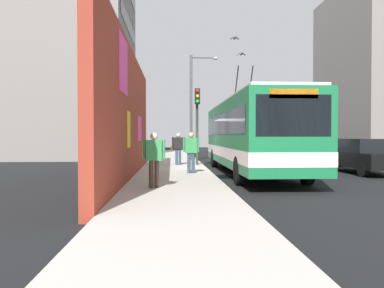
{
  "coord_description": "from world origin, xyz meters",
  "views": [
    {
      "loc": [
        -18.18,
        1.71,
        1.68
      ],
      "look_at": [
        1.8,
        0.63,
        1.28
      ],
      "focal_mm": 34.81,
      "sensor_mm": 36.0,
      "label": 1
    }
  ],
  "objects_px": {
    "parked_car_silver": "(286,148)",
    "parked_car_red": "(266,146)",
    "parked_car_white": "(316,150)",
    "pedestrian_near_wall": "(154,155)",
    "pedestrian_midblock": "(178,146)",
    "traffic_light": "(197,113)",
    "city_bus": "(250,133)",
    "pedestrian_at_curb": "(191,149)",
    "street_lamp": "(194,100)",
    "parked_car_black": "(361,155)"
  },
  "relations": [
    {
      "from": "city_bus",
      "to": "parked_car_white",
      "type": "distance_m",
      "value": 7.7
    },
    {
      "from": "parked_car_black",
      "to": "pedestrian_at_curb",
      "type": "bearing_deg",
      "value": 98.35
    },
    {
      "from": "pedestrian_at_curb",
      "to": "pedestrian_near_wall",
      "type": "distance_m",
      "value": 4.59
    },
    {
      "from": "city_bus",
      "to": "parked_car_white",
      "type": "xyz_separation_m",
      "value": [
        5.6,
        -5.2,
        -0.99
      ]
    },
    {
      "from": "parked_car_silver",
      "to": "parked_car_red",
      "type": "bearing_deg",
      "value": -0.0
    },
    {
      "from": "pedestrian_at_curb",
      "to": "parked_car_silver",
      "type": "bearing_deg",
      "value": -32.4
    },
    {
      "from": "parked_car_silver",
      "to": "street_lamp",
      "type": "relative_size",
      "value": 0.69
    },
    {
      "from": "parked_car_white",
      "to": "street_lamp",
      "type": "xyz_separation_m",
      "value": [
        2.47,
        7.25,
        3.27
      ]
    },
    {
      "from": "parked_car_black",
      "to": "street_lamp",
      "type": "relative_size",
      "value": 0.71
    },
    {
      "from": "parked_car_white",
      "to": "traffic_light",
      "type": "relative_size",
      "value": 1.1
    },
    {
      "from": "city_bus",
      "to": "parked_car_silver",
      "type": "xyz_separation_m",
      "value": [
        11.48,
        -5.2,
        -0.99
      ]
    },
    {
      "from": "parked_car_silver",
      "to": "pedestrian_at_curb",
      "type": "xyz_separation_m",
      "value": [
        -12.47,
        7.91,
        0.32
      ]
    },
    {
      "from": "pedestrian_near_wall",
      "to": "street_lamp",
      "type": "xyz_separation_m",
      "value": [
        13.45,
        -2.0,
        2.98
      ]
    },
    {
      "from": "city_bus",
      "to": "pedestrian_near_wall",
      "type": "xyz_separation_m",
      "value": [
        -5.39,
        4.05,
        -0.71
      ]
    },
    {
      "from": "parked_car_white",
      "to": "traffic_light",
      "type": "xyz_separation_m",
      "value": [
        -2.08,
        7.35,
        2.1
      ]
    },
    {
      "from": "parked_car_red",
      "to": "pedestrian_near_wall",
      "type": "distance_m",
      "value": 24.62
    },
    {
      "from": "parked_car_silver",
      "to": "pedestrian_at_curb",
      "type": "height_order",
      "value": "pedestrian_at_curb"
    },
    {
      "from": "pedestrian_midblock",
      "to": "traffic_light",
      "type": "xyz_separation_m",
      "value": [
        -0.08,
        -1.03,
        1.77
      ]
    },
    {
      "from": "parked_car_silver",
      "to": "parked_car_red",
      "type": "xyz_separation_m",
      "value": [
        5.96,
        -0.0,
        -0.0
      ]
    },
    {
      "from": "parked_car_red",
      "to": "pedestrian_at_curb",
      "type": "distance_m",
      "value": 20.06
    },
    {
      "from": "parked_car_black",
      "to": "parked_car_white",
      "type": "xyz_separation_m",
      "value": [
        5.43,
        -0.0,
        -0.0
      ]
    },
    {
      "from": "parked_car_black",
      "to": "street_lamp",
      "type": "height_order",
      "value": "street_lamp"
    },
    {
      "from": "parked_car_red",
      "to": "parked_car_white",
      "type": "bearing_deg",
      "value": 180.0
    },
    {
      "from": "parked_car_black",
      "to": "pedestrian_near_wall",
      "type": "distance_m",
      "value": 10.79
    },
    {
      "from": "parked_car_black",
      "to": "city_bus",
      "type": "bearing_deg",
      "value": 91.87
    },
    {
      "from": "pedestrian_at_curb",
      "to": "street_lamp",
      "type": "bearing_deg",
      "value": -4.21
    },
    {
      "from": "city_bus",
      "to": "street_lamp",
      "type": "bearing_deg",
      "value": 14.25
    },
    {
      "from": "parked_car_white",
      "to": "parked_car_silver",
      "type": "bearing_deg",
      "value": 0.0
    },
    {
      "from": "parked_car_silver",
      "to": "pedestrian_near_wall",
      "type": "relative_size",
      "value": 2.87
    },
    {
      "from": "parked_car_silver",
      "to": "pedestrian_midblock",
      "type": "relative_size",
      "value": 2.76
    },
    {
      "from": "parked_car_white",
      "to": "pedestrian_near_wall",
      "type": "xyz_separation_m",
      "value": [
        -10.98,
        9.25,
        0.28
      ]
    },
    {
      "from": "parked_car_red",
      "to": "pedestrian_near_wall",
      "type": "relative_size",
      "value": 2.72
    },
    {
      "from": "parked_car_black",
      "to": "traffic_light",
      "type": "height_order",
      "value": "traffic_light"
    },
    {
      "from": "parked_car_black",
      "to": "traffic_light",
      "type": "relative_size",
      "value": 1.19
    },
    {
      "from": "parked_car_black",
      "to": "parked_car_red",
      "type": "bearing_deg",
      "value": -0.0
    },
    {
      "from": "parked_car_white",
      "to": "pedestrian_near_wall",
      "type": "relative_size",
      "value": 2.76
    },
    {
      "from": "parked_car_red",
      "to": "pedestrian_at_curb",
      "type": "relative_size",
      "value": 2.64
    },
    {
      "from": "parked_car_red",
      "to": "pedestrian_at_curb",
      "type": "bearing_deg",
      "value": 156.75
    },
    {
      "from": "parked_car_black",
      "to": "street_lamp",
      "type": "distance_m",
      "value": 11.2
    },
    {
      "from": "parked_car_red",
      "to": "pedestrian_near_wall",
      "type": "height_order",
      "value": "pedestrian_near_wall"
    },
    {
      "from": "pedestrian_midblock",
      "to": "street_lamp",
      "type": "distance_m",
      "value": 5.47
    },
    {
      "from": "pedestrian_at_curb",
      "to": "street_lamp",
      "type": "distance_m",
      "value": 9.55
    },
    {
      "from": "pedestrian_at_curb",
      "to": "pedestrian_near_wall",
      "type": "xyz_separation_m",
      "value": [
        -4.39,
        1.33,
        -0.04
      ]
    },
    {
      "from": "parked_car_red",
      "to": "street_lamp",
      "type": "bearing_deg",
      "value": 142.27
    },
    {
      "from": "pedestrian_near_wall",
      "to": "street_lamp",
      "type": "height_order",
      "value": "street_lamp"
    },
    {
      "from": "parked_car_white",
      "to": "pedestrian_at_curb",
      "type": "bearing_deg",
      "value": 129.78
    },
    {
      "from": "parked_car_silver",
      "to": "pedestrian_at_curb",
      "type": "distance_m",
      "value": 14.77
    },
    {
      "from": "parked_car_silver",
      "to": "pedestrian_midblock",
      "type": "xyz_separation_m",
      "value": [
        -7.88,
        8.38,
        0.32
      ]
    },
    {
      "from": "city_bus",
      "to": "traffic_light",
      "type": "xyz_separation_m",
      "value": [
        3.52,
        2.15,
        1.1
      ]
    },
    {
      "from": "city_bus",
      "to": "parked_car_silver",
      "type": "distance_m",
      "value": 12.64
    }
  ]
}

